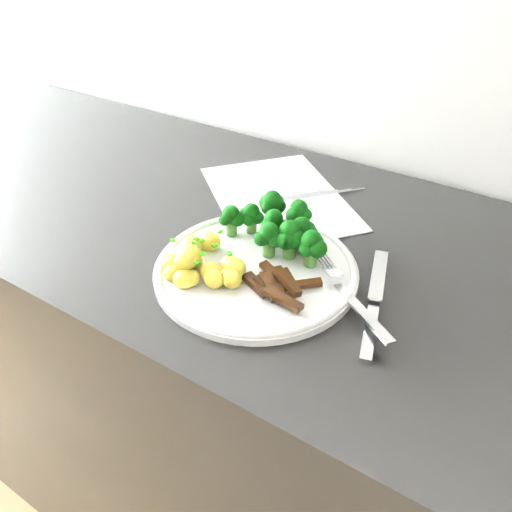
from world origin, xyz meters
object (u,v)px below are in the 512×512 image
(counter, at_px, (255,411))
(fork, at_px, (352,297))
(broccoli, at_px, (282,227))
(beef_strips, at_px, (278,286))
(recipe_paper, at_px, (278,197))
(potatoes, at_px, (199,264))
(knife, at_px, (373,313))
(plate, at_px, (256,268))

(counter, bearing_deg, fork, -23.85)
(broccoli, height_order, beef_strips, broccoli)
(counter, relative_size, recipe_paper, 6.69)
(beef_strips, bearing_deg, potatoes, -167.79)
(potatoes, relative_size, beef_strips, 1.23)
(recipe_paper, xyz_separation_m, knife, (0.26, -0.20, 0.01))
(recipe_paper, relative_size, beef_strips, 3.63)
(plate, distance_m, beef_strips, 0.06)
(counter, distance_m, plate, 0.48)
(plate, height_order, beef_strips, beef_strips)
(plate, distance_m, fork, 0.14)
(counter, bearing_deg, plate, -56.28)
(broccoli, distance_m, knife, 0.19)
(counter, xyz_separation_m, broccoli, (0.07, -0.03, 0.51))
(beef_strips, xyz_separation_m, knife, (0.12, 0.03, -0.01))
(counter, relative_size, plate, 8.52)
(knife, bearing_deg, broccoli, 160.15)
(plate, height_order, potatoes, potatoes)
(recipe_paper, height_order, fork, fork)
(knife, bearing_deg, counter, 158.48)
(recipe_paper, distance_m, broccoli, 0.17)
(beef_strips, bearing_deg, counter, 133.39)
(beef_strips, distance_m, knife, 0.13)
(broccoli, distance_m, beef_strips, 0.11)
(broccoli, xyz_separation_m, fork, (0.14, -0.06, -0.03))
(broccoli, relative_size, fork, 1.08)
(broccoli, bearing_deg, potatoes, -119.20)
(counter, xyz_separation_m, beef_strips, (0.12, -0.12, 0.48))
(counter, distance_m, potatoes, 0.51)
(recipe_paper, height_order, plate, plate)
(plate, bearing_deg, counter, 123.72)
(broccoli, height_order, fork, broccoli)
(counter, distance_m, broccoli, 0.51)
(potatoes, distance_m, knife, 0.24)
(counter, height_order, recipe_paper, recipe_paper)
(recipe_paper, height_order, knife, knife)
(beef_strips, distance_m, fork, 0.10)
(fork, bearing_deg, beef_strips, -161.70)
(plate, xyz_separation_m, potatoes, (-0.06, -0.05, 0.02))
(plate, bearing_deg, broccoli, 86.41)
(beef_strips, relative_size, knife, 0.48)
(plate, height_order, fork, fork)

